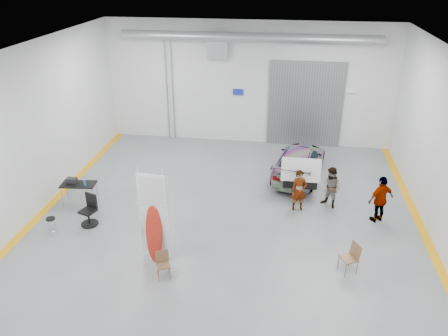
# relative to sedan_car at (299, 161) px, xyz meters

# --- Properties ---
(ground) EXTENTS (16.00, 16.00, 0.00)m
(ground) POSITION_rel_sedan_car_xyz_m (-2.58, -4.47, -0.65)
(ground) COLOR slate
(ground) RESTS_ON ground
(room_shell) EXTENTS (14.02, 16.18, 6.01)m
(room_shell) POSITION_rel_sedan_car_xyz_m (-2.35, -2.25, 3.43)
(room_shell) COLOR silver
(room_shell) RESTS_ON ground
(sedan_car) EXTENTS (2.61, 4.72, 1.29)m
(sedan_car) POSITION_rel_sedan_car_xyz_m (0.00, 0.00, 0.00)
(sedan_car) COLOR silver
(sedan_car) RESTS_ON ground
(person_a) EXTENTS (0.65, 0.49, 1.61)m
(person_a) POSITION_rel_sedan_car_xyz_m (-0.04, -2.92, 0.16)
(person_a) COLOR brown
(person_a) RESTS_ON ground
(person_b) EXTENTS (0.99, 0.96, 1.61)m
(person_b) POSITION_rel_sedan_car_xyz_m (1.15, -2.53, 0.16)
(person_b) COLOR #466A81
(person_b) RESTS_ON ground
(person_c) EXTENTS (1.10, 0.90, 1.78)m
(person_c) POSITION_rel_sedan_car_xyz_m (2.80, -3.30, 0.24)
(person_c) COLOR #A15535
(person_c) RESTS_ON ground
(surfboard_display) EXTENTS (0.90, 0.29, 3.18)m
(surfboard_display) POSITION_rel_sedan_car_xyz_m (-4.42, -6.65, 0.64)
(surfboard_display) COLOR white
(surfboard_display) RESTS_ON ground
(folding_chair_near) EXTENTS (0.50, 0.53, 0.82)m
(folding_chair_near) POSITION_rel_sedan_car_xyz_m (-3.99, -7.39, -0.39)
(folding_chair_near) COLOR brown
(folding_chair_near) RESTS_ON ground
(folding_chair_far) EXTENTS (0.60, 0.74, 0.97)m
(folding_chair_far) POSITION_rel_sedan_car_xyz_m (1.42, -6.36, -0.34)
(folding_chair_far) COLOR brown
(folding_chair_far) RESTS_ON ground
(shop_stool) EXTENTS (0.33, 0.33, 0.64)m
(shop_stool) POSITION_rel_sedan_car_xyz_m (-8.35, -5.80, -0.33)
(shop_stool) COLOR black
(shop_stool) RESTS_ON ground
(work_table) EXTENTS (1.36, 0.78, 1.06)m
(work_table) POSITION_rel_sedan_car_xyz_m (-8.41, -3.63, 0.17)
(work_table) COLOR #92949A
(work_table) RESTS_ON ground
(office_chair) EXTENTS (0.63, 0.66, 1.14)m
(office_chair) POSITION_rel_sedan_car_xyz_m (-7.35, -5.00, -0.15)
(office_chair) COLOR black
(office_chair) RESTS_ON ground
(trunk_lid) EXTENTS (1.51, 0.92, 0.04)m
(trunk_lid) POSITION_rel_sedan_car_xyz_m (0.00, -1.98, 0.67)
(trunk_lid) COLOR silver
(trunk_lid) RESTS_ON sedan_car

